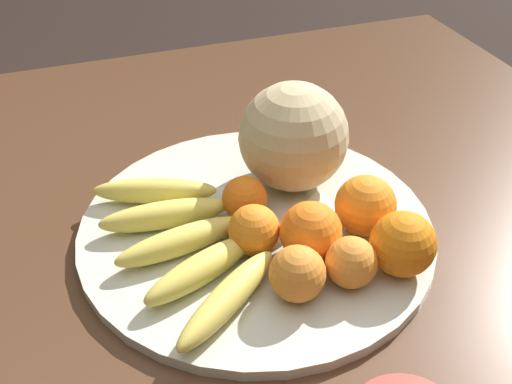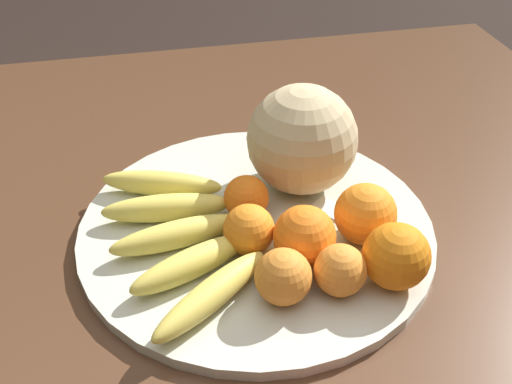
% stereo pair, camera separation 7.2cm
% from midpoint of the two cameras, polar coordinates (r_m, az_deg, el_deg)
% --- Properties ---
extents(kitchen_table, '(1.23, 1.13, 0.72)m').
position_cam_midpoint_polar(kitchen_table, '(0.82, 7.06, -9.52)').
color(kitchen_table, '#4C301E').
rests_on(kitchen_table, ground_plane).
extents(fruit_bowl, '(0.44, 0.44, 0.01)m').
position_cam_midpoint_polar(fruit_bowl, '(0.76, 2.73, -3.54)').
color(fruit_bowl, beige).
rests_on(fruit_bowl, kitchen_table).
extents(melon, '(0.14, 0.14, 0.14)m').
position_cam_midpoint_polar(melon, '(0.78, 7.06, 4.89)').
color(melon, '#C6B284').
rests_on(melon, fruit_bowl).
extents(banana_bunch, '(0.32, 0.19, 0.04)m').
position_cam_midpoint_polar(banana_bunch, '(0.71, -4.32, -4.04)').
color(banana_bunch, brown).
rests_on(banana_bunch, fruit_bowl).
extents(orange_front_left, '(0.07, 0.07, 0.07)m').
position_cam_midpoint_polar(orange_front_left, '(0.68, 7.66, -4.34)').
color(orange_front_left, orange).
rests_on(orange_front_left, fruit_bowl).
extents(orange_front_right, '(0.07, 0.07, 0.07)m').
position_cam_midpoint_polar(orange_front_right, '(0.72, 13.20, -2.17)').
color(orange_front_right, orange).
rests_on(orange_front_right, fruit_bowl).
extents(orange_mid_center, '(0.06, 0.06, 0.06)m').
position_cam_midpoint_polar(orange_mid_center, '(0.66, 11.17, -7.46)').
color(orange_mid_center, orange).
rests_on(orange_mid_center, fruit_bowl).
extents(orange_back_left, '(0.06, 0.06, 0.06)m').
position_cam_midpoint_polar(orange_back_left, '(0.75, 1.83, -0.64)').
color(orange_back_left, orange).
rests_on(orange_back_left, fruit_bowl).
extents(orange_back_right, '(0.07, 0.07, 0.07)m').
position_cam_midpoint_polar(orange_back_right, '(0.68, 16.22, -6.01)').
color(orange_back_right, orange).
rests_on(orange_back_right, fruit_bowl).
extents(orange_top_small, '(0.06, 0.06, 0.06)m').
position_cam_midpoint_polar(orange_top_small, '(0.70, 2.29, -3.71)').
color(orange_top_small, orange).
rests_on(orange_top_small, fruit_bowl).
extents(orange_side_extra, '(0.06, 0.06, 0.06)m').
position_cam_midpoint_polar(orange_side_extra, '(0.64, 5.86, -8.17)').
color(orange_side_extra, orange).
rests_on(orange_side_extra, fruit_bowl).
extents(produce_tag, '(0.08, 0.07, 0.00)m').
position_cam_midpoint_polar(produce_tag, '(0.78, 10.85, -2.27)').
color(produce_tag, white).
rests_on(produce_tag, fruit_bowl).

